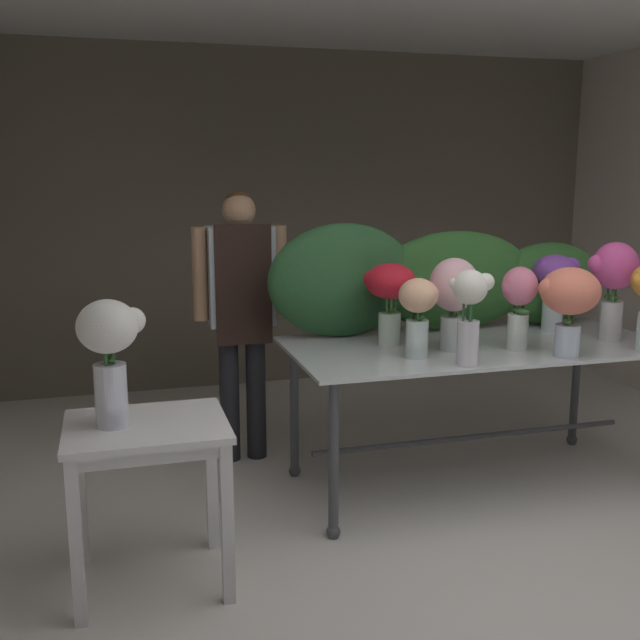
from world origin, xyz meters
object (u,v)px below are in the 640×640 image
Objects in this scene: vase_fuchsia_ranunculus at (614,277)px; display_table_glass at (475,363)px; florist at (241,299)px; vase_white_roses_tall at (110,348)px; side_table_white at (147,447)px; vase_crimson_freesia at (390,290)px; vase_violet_peonies at (555,281)px; vase_blush_anemones at (453,294)px; vase_ivory_hydrangea at (470,309)px; vase_peach_roses at (418,310)px; vase_coral_carnations at (569,298)px; vase_rosy_lilies at (519,300)px.

display_table_glass is at bearing 170.29° from vase_fuchsia_ranunculus.
florist is 3.10× the size of vase_white_roses_tall.
vase_crimson_freesia reaches higher than side_table_white.
vase_violet_peonies is 0.84m from vase_blush_anemones.
display_table_glass is at bearing 57.91° from vase_ivory_hydrangea.
vase_fuchsia_ranunculus reaches higher than vase_blush_anemones.
vase_violet_peonies is 1.11× the size of vase_peach_roses.
vase_coral_carnations is 0.58m from vase_blush_anemones.
florist is at bearing 128.08° from vase_peach_roses.
vase_coral_carnations reaches higher than side_table_white.
vase_violet_peonies is 1.01× the size of vase_crimson_freesia.
vase_fuchsia_ranunculus reaches higher than vase_peach_roses.
vase_coral_carnations is 0.77m from vase_peach_roses.
vase_coral_carnations is at bearing -37.51° from florist.
vase_white_roses_tall is at bearing -174.77° from vase_ivory_hydrangea.
vase_violet_peonies is 0.96× the size of vase_ivory_hydrangea.
vase_ivory_hydrangea is at bearing -67.17° from vase_crimson_freesia.
vase_fuchsia_ranunculus reaches higher than vase_ivory_hydrangea.
vase_crimson_freesia reaches higher than vase_rosy_lilies.
vase_violet_peonies is 0.59m from vase_rosy_lilies.
vase_rosy_lilies is (-0.62, -0.06, -0.09)m from vase_fuchsia_ranunculus.
display_table_glass is 1.26× the size of florist.
vase_coral_carnations is (0.78, -0.49, 0.00)m from vase_crimson_freesia.
vase_coral_carnations is (0.56, 0.02, 0.03)m from vase_ivory_hydrangea.
florist reaches higher than vase_white_roses_tall.
vase_white_roses_tall is (-2.70, -0.43, -0.13)m from vase_fuchsia_ranunculus.
florist reaches higher than vase_violet_peonies.
vase_white_roses_tall is (-2.24, -0.17, -0.07)m from vase_coral_carnations.
vase_ivory_hydrangea is (0.92, -1.15, 0.10)m from florist.
vase_peach_roses is at bearing -155.76° from vase_blush_anemones.
vase_coral_carnations is (2.11, 0.17, 0.51)m from side_table_white.
vase_blush_anemones is at bearing 24.24° from vase_peach_roses.
vase_white_roses_tall is at bearing -163.81° from display_table_glass.
vase_blush_anemones is 1.81m from vase_white_roses_tall.
vase_fuchsia_ranunculus is (0.16, -0.32, 0.06)m from vase_violet_peonies.
vase_ivory_hydrangea is (-1.02, -0.28, -0.08)m from vase_fuchsia_ranunculus.
vase_ivory_hydrangea reaches higher than vase_peach_roses.
display_table_glass is 0.64m from vase_crimson_freesia.
vase_peach_roses is at bearing -51.92° from florist.
display_table_glass is at bearing -162.67° from vase_violet_peonies.
vase_crimson_freesia is at bearing 154.57° from vase_rosy_lilies.
vase_rosy_lilies is 0.35m from vase_blush_anemones.
vase_blush_anemones is (0.98, -0.84, 0.12)m from florist.
vase_crimson_freesia is 0.92m from vase_coral_carnations.
vase_white_roses_tall is at bearing -166.47° from vase_peach_roses.
display_table_glass is at bearing 126.27° from vase_rosy_lilies.
vase_crimson_freesia is 1.25m from vase_fuchsia_ranunculus.
vase_blush_anemones is at bearing -154.54° from display_table_glass.
vase_coral_carnations is 0.94× the size of vase_blush_anemones.
vase_ivory_hydrangea is 0.96× the size of vase_blush_anemones.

